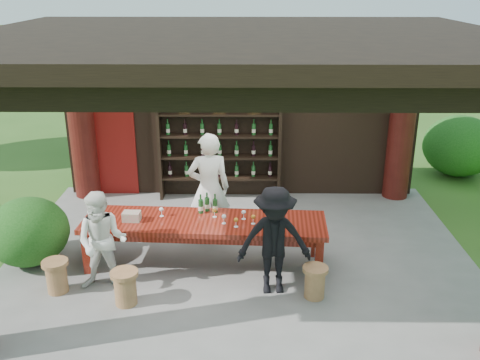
{
  "coord_description": "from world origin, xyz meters",
  "views": [
    {
      "loc": [
        0.09,
        -7.63,
        4.2
      ],
      "look_at": [
        0.0,
        0.4,
        1.15
      ],
      "focal_mm": 40.0,
      "sensor_mm": 36.0,
      "label": 1
    }
  ],
  "objects_px": {
    "tasting_table": "(204,227)",
    "stool_near_right": "(315,281)",
    "stool_near_left": "(125,287)",
    "guest_woman": "(102,242)",
    "guest_man": "(274,241)",
    "host": "(209,189)",
    "napkin_basket": "(132,216)",
    "stool_far_left": "(56,275)",
    "wine_shelf": "(220,147)"
  },
  "relations": [
    {
      "from": "tasting_table",
      "to": "stool_near_right",
      "type": "xyz_separation_m",
      "value": [
        1.6,
        -0.91,
        -0.39
      ]
    },
    {
      "from": "stool_near_left",
      "to": "guest_woman",
      "type": "distance_m",
      "value": 0.72
    },
    {
      "from": "guest_man",
      "to": "host",
      "type": "bearing_deg",
      "value": 119.69
    },
    {
      "from": "stool_near_left",
      "to": "guest_woman",
      "type": "xyz_separation_m",
      "value": [
        -0.37,
        0.4,
        0.47
      ]
    },
    {
      "from": "host",
      "to": "guest_man",
      "type": "relative_size",
      "value": 1.2
    },
    {
      "from": "stool_near_left",
      "to": "host",
      "type": "distance_m",
      "value": 2.26
    },
    {
      "from": "stool_near_right",
      "to": "stool_near_left",
      "type": "bearing_deg",
      "value": -175.79
    },
    {
      "from": "tasting_table",
      "to": "napkin_basket",
      "type": "distance_m",
      "value": 1.11
    },
    {
      "from": "stool_near_left",
      "to": "host",
      "type": "bearing_deg",
      "value": 61.39
    },
    {
      "from": "tasting_table",
      "to": "stool_near_right",
      "type": "distance_m",
      "value": 1.88
    },
    {
      "from": "tasting_table",
      "to": "host",
      "type": "bearing_deg",
      "value": 87.9
    },
    {
      "from": "guest_woman",
      "to": "stool_near_right",
      "type": "bearing_deg",
      "value": -2.73
    },
    {
      "from": "napkin_basket",
      "to": "stool_near_left",
      "type": "bearing_deg",
      "value": -85.2
    },
    {
      "from": "stool_far_left",
      "to": "guest_man",
      "type": "height_order",
      "value": "guest_man"
    },
    {
      "from": "guest_man",
      "to": "stool_far_left",
      "type": "bearing_deg",
      "value": 177.75
    },
    {
      "from": "tasting_table",
      "to": "stool_near_left",
      "type": "distance_m",
      "value": 1.54
    },
    {
      "from": "tasting_table",
      "to": "host",
      "type": "xyz_separation_m",
      "value": [
        0.03,
        0.79,
        0.31
      ]
    },
    {
      "from": "wine_shelf",
      "to": "stool_near_right",
      "type": "xyz_separation_m",
      "value": [
        1.48,
        -3.64,
        -0.82
      ]
    },
    {
      "from": "stool_near_right",
      "to": "guest_woman",
      "type": "distance_m",
      "value": 3.02
    },
    {
      "from": "stool_near_left",
      "to": "host",
      "type": "relative_size",
      "value": 0.26
    },
    {
      "from": "tasting_table",
      "to": "host",
      "type": "relative_size",
      "value": 1.97
    },
    {
      "from": "wine_shelf",
      "to": "stool_near_right",
      "type": "distance_m",
      "value": 4.01
    },
    {
      "from": "wine_shelf",
      "to": "guest_man",
      "type": "distance_m",
      "value": 3.6
    },
    {
      "from": "guest_woman",
      "to": "host",
      "type": "bearing_deg",
      "value": 48.03
    },
    {
      "from": "tasting_table",
      "to": "guest_man",
      "type": "height_order",
      "value": "guest_man"
    },
    {
      "from": "stool_far_left",
      "to": "napkin_basket",
      "type": "relative_size",
      "value": 1.87
    },
    {
      "from": "stool_far_left",
      "to": "napkin_basket",
      "type": "bearing_deg",
      "value": 39.72
    },
    {
      "from": "stool_near_left",
      "to": "napkin_basket",
      "type": "xyz_separation_m",
      "value": [
        -0.09,
        1.08,
        0.56
      ]
    },
    {
      "from": "host",
      "to": "stool_near_right",
      "type": "bearing_deg",
      "value": 122.74
    },
    {
      "from": "stool_near_left",
      "to": "guest_man",
      "type": "xyz_separation_m",
      "value": [
        2.03,
        0.35,
        0.53
      ]
    },
    {
      "from": "stool_near_right",
      "to": "napkin_basket",
      "type": "distance_m",
      "value": 2.89
    },
    {
      "from": "stool_near_left",
      "to": "stool_far_left",
      "type": "height_order",
      "value": "stool_near_left"
    },
    {
      "from": "stool_near_right",
      "to": "napkin_basket",
      "type": "relative_size",
      "value": 1.81
    },
    {
      "from": "host",
      "to": "wine_shelf",
      "type": "bearing_deg",
      "value": -102.52
    },
    {
      "from": "host",
      "to": "stool_near_left",
      "type": "bearing_deg",
      "value": 51.44
    },
    {
      "from": "stool_far_left",
      "to": "guest_man",
      "type": "bearing_deg",
      "value": 1.04
    },
    {
      "from": "tasting_table",
      "to": "guest_man",
      "type": "xyz_separation_m",
      "value": [
        1.03,
        -0.75,
        0.16
      ]
    },
    {
      "from": "host",
      "to": "guest_man",
      "type": "distance_m",
      "value": 1.84
    },
    {
      "from": "stool_far_left",
      "to": "guest_woman",
      "type": "height_order",
      "value": "guest_woman"
    },
    {
      "from": "stool_near_left",
      "to": "stool_far_left",
      "type": "xyz_separation_m",
      "value": [
        -1.04,
        0.29,
        -0.01
      ]
    },
    {
      "from": "stool_near_right",
      "to": "stool_far_left",
      "type": "bearing_deg",
      "value": 178.38
    },
    {
      "from": "stool_far_left",
      "to": "guest_woman",
      "type": "distance_m",
      "value": 0.83
    },
    {
      "from": "napkin_basket",
      "to": "stool_near_right",
      "type": "bearing_deg",
      "value": -18.31
    },
    {
      "from": "stool_near_right",
      "to": "host",
      "type": "distance_m",
      "value": 2.42
    },
    {
      "from": "napkin_basket",
      "to": "tasting_table",
      "type": "bearing_deg",
      "value": 1.21
    },
    {
      "from": "stool_near_right",
      "to": "guest_man",
      "type": "xyz_separation_m",
      "value": [
        -0.57,
        0.16,
        0.54
      ]
    },
    {
      "from": "wine_shelf",
      "to": "host",
      "type": "bearing_deg",
      "value": -92.57
    },
    {
      "from": "stool_far_left",
      "to": "host",
      "type": "bearing_deg",
      "value": 37.65
    },
    {
      "from": "guest_man",
      "to": "stool_near_right",
      "type": "bearing_deg",
      "value": -18.91
    },
    {
      "from": "tasting_table",
      "to": "stool_near_left",
      "type": "height_order",
      "value": "tasting_table"
    }
  ]
}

